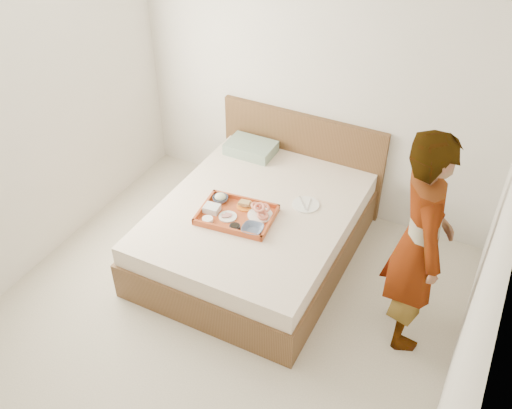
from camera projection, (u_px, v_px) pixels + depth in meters
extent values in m
cube|color=beige|center=(207.00, 334.00, 4.45)|extent=(3.50, 4.00, 0.01)
cube|color=silver|center=(315.00, 80.00, 5.06)|extent=(3.50, 0.01, 2.60)
cube|color=silver|center=(478.00, 294.00, 3.02)|extent=(0.01, 4.00, 2.60)
cube|color=brown|center=(256.00, 231.00, 5.02)|extent=(1.65, 2.00, 0.53)
cube|color=brown|center=(301.00, 157.00, 5.57)|extent=(1.65, 0.06, 0.95)
cube|color=#99A798|center=(251.00, 148.00, 5.50)|extent=(0.46, 0.31, 0.11)
cube|color=#B04717|center=(237.00, 215.00, 4.73)|extent=(0.66, 0.51, 0.06)
cylinder|color=white|center=(260.00, 215.00, 4.74)|extent=(0.23, 0.23, 0.01)
imported|color=#152249|center=(253.00, 229.00, 4.57)|extent=(0.19, 0.19, 0.04)
cylinder|color=black|center=(235.00, 227.00, 4.60)|extent=(0.10, 0.10, 0.03)
cylinder|color=white|center=(228.00, 217.00, 4.72)|extent=(0.17, 0.17, 0.01)
cylinder|color=orange|center=(245.00, 206.00, 4.83)|extent=(0.17, 0.17, 0.01)
imported|color=#152249|center=(220.00, 199.00, 4.89)|extent=(0.15, 0.15, 0.04)
cube|color=silver|center=(212.00, 209.00, 4.77)|extent=(0.14, 0.12, 0.06)
cylinder|color=white|center=(208.00, 220.00, 4.67)|extent=(0.10, 0.10, 0.03)
cylinder|color=white|center=(306.00, 205.00, 4.88)|extent=(0.30, 0.30, 0.01)
imported|color=silver|center=(419.00, 243.00, 3.95)|extent=(0.65, 0.77, 1.78)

